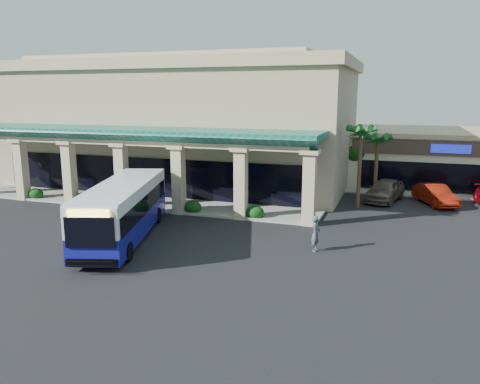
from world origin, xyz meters
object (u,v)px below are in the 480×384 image
at_px(car_white, 435,195).
at_px(transit_bus, 124,211).
at_px(pedestrian, 316,234).
at_px(car_silver, 385,190).

bearing_deg(car_white, transit_bus, -163.21).
distance_m(pedestrian, car_white, 15.04).
xyz_separation_m(car_silver, car_white, (3.60, 0.04, -0.11)).
bearing_deg(car_silver, pedestrian, -88.02).
relative_size(pedestrian, car_white, 0.41).
height_order(transit_bus, car_white, transit_bus).
distance_m(car_silver, car_white, 3.60).
distance_m(transit_bus, pedestrian, 10.80).
xyz_separation_m(transit_bus, pedestrian, (10.69, 1.36, -0.65)).
bearing_deg(car_white, pedestrian, -139.85).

